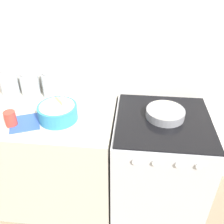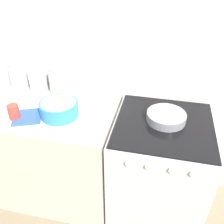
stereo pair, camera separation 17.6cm
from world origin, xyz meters
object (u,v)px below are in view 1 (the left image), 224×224
object	(u,v)px
baking_pan	(165,113)
stove	(158,164)
mixing_bowl	(58,111)
storage_jar_left	(9,83)
storage_jar_right	(51,86)
storage_jar_middle	(30,85)
tin_can	(10,119)

from	to	relation	value
baking_pan	stove	bearing A→B (deg)	-101.04
mixing_bowl	storage_jar_left	distance (m)	0.59
storage_jar_left	storage_jar_right	world-z (taller)	storage_jar_left
stove	mixing_bowl	xyz separation A→B (m)	(-0.75, -0.07, 0.51)
storage_jar_middle	stove	bearing A→B (deg)	-13.37
tin_can	storage_jar_right	bearing A→B (deg)	69.61
storage_jar_left	tin_can	xyz separation A→B (m)	(0.20, -0.43, -0.04)
mixing_bowl	tin_can	distance (m)	0.32
mixing_bowl	baking_pan	size ratio (longest dim) A/B	1.00
baking_pan	storage_jar_left	bearing A→B (deg)	170.07
storage_jar_middle	baking_pan	bearing A→B (deg)	-11.53
stove	baking_pan	size ratio (longest dim) A/B	3.23
baking_pan	storage_jar_middle	size ratio (longest dim) A/B	1.36
mixing_bowl	tin_can	bearing A→B (deg)	-160.65
storage_jar_right	tin_can	xyz separation A→B (m)	(-0.16, -0.43, -0.04)
baking_pan	tin_can	distance (m)	1.08
stove	storage_jar_left	size ratio (longest dim) A/B	3.93
storage_jar_right	tin_can	distance (m)	0.46
storage_jar_left	storage_jar_right	distance (m)	0.36
baking_pan	storage_jar_middle	bearing A→B (deg)	168.47
mixing_bowl	tin_can	size ratio (longest dim) A/B	2.57
storage_jar_right	storage_jar_middle	bearing A→B (deg)	-180.00
stove	storage_jar_left	bearing A→B (deg)	168.48
storage_jar_left	storage_jar_middle	size ratio (longest dim) A/B	1.12
tin_can	storage_jar_middle	bearing A→B (deg)	92.66
mixing_bowl	baking_pan	world-z (taller)	mixing_bowl
storage_jar_middle	tin_can	bearing A→B (deg)	-87.34
storage_jar_left	storage_jar_right	xyz separation A→B (m)	(0.36, 0.00, -0.00)
stove	tin_can	distance (m)	1.18
stove	tin_can	world-z (taller)	tin_can
stove	storage_jar_right	bearing A→B (deg)	164.09
stove	storage_jar_middle	world-z (taller)	storage_jar_middle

